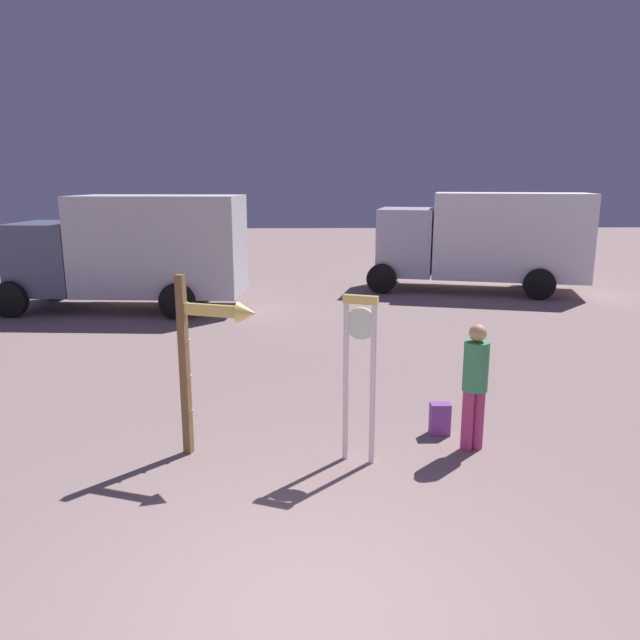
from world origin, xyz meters
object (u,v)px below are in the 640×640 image
Objects in this scene: standing_clock at (360,362)px; box_truck_far at (137,249)px; arrow_sign at (208,342)px; box_truck_near at (485,238)px; person_near_clock at (475,381)px; backpack at (440,419)px.

box_truck_far reaches higher than standing_clock.
arrow_sign is at bearing 174.54° from standing_clock.
arrow_sign is at bearing -70.48° from box_truck_far.
arrow_sign is 13.37m from box_truck_near.
person_near_clock is 0.24× the size of box_truck_near.
person_near_clock is at bearing 1.81° from arrow_sign.
box_truck_far is at bearing 118.56° from standing_clock.
box_truck_far is (-3.20, 9.03, 0.14)m from arrow_sign.
arrow_sign is 5.19× the size of backpack.
standing_clock is at bearing -5.46° from arrow_sign.
box_truck_near reaches higher than person_near_clock.
box_truck_near is at bearing 66.94° from standing_clock.
arrow_sign is at bearing -178.19° from person_near_clock.
box_truck_far is (-6.18, 8.45, 1.40)m from backpack.
person_near_clock is 11.96m from box_truck_near.
person_near_clock is at bearing 10.61° from standing_clock.
standing_clock is 1.74m from backpack.
arrow_sign is 0.36× the size of box_truck_far.
box_truck_far is (-9.99, -2.48, -0.03)m from box_truck_near.
box_truck_far reaches higher than backpack.
box_truck_near is at bearing 72.96° from person_near_clock.
person_near_clock is at bearing -107.04° from box_truck_near.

